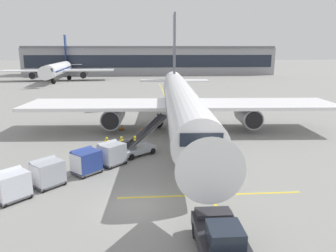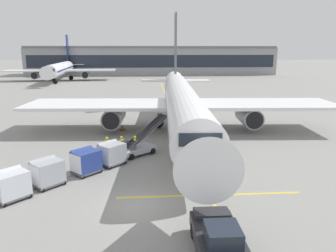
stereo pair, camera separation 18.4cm
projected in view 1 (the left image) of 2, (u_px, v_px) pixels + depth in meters
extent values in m
plane|color=gray|center=(136.00, 206.00, 19.18)|extent=(600.00, 600.00, 0.00)
cylinder|color=white|center=(181.00, 101.00, 36.07)|extent=(5.41, 36.24, 3.60)
cube|color=slate|center=(181.00, 101.00, 36.07)|extent=(5.38, 34.80, 0.43)
cone|color=white|center=(205.00, 159.00, 16.76)|extent=(3.60, 3.77, 3.42)
cone|color=white|center=(174.00, 81.00, 56.36)|extent=(3.35, 5.91, 3.06)
cube|color=white|center=(101.00, 105.00, 36.86)|extent=(17.49, 8.07, 0.36)
cylinder|color=#93969E|center=(113.00, 117.00, 36.49)|extent=(2.47, 4.80, 2.23)
cylinder|color=black|center=(110.00, 121.00, 34.16)|extent=(1.90, 0.22, 1.90)
cube|color=white|center=(260.00, 104.00, 37.28)|extent=(17.49, 8.07, 0.36)
cylinder|color=#93969E|center=(248.00, 116.00, 36.84)|extent=(2.47, 4.80, 2.23)
cylinder|color=black|center=(254.00, 120.00, 34.51)|extent=(1.90, 0.22, 1.90)
cube|color=slate|center=(174.00, 47.00, 53.60)|extent=(0.50, 4.34, 10.83)
cube|color=white|center=(174.00, 80.00, 54.62)|extent=(11.79, 3.47, 0.20)
cube|color=#1E2633|center=(200.00, 136.00, 19.09)|extent=(2.60, 1.75, 0.79)
cylinder|color=#47474C|center=(189.00, 149.00, 26.08)|extent=(0.22, 0.22, 1.09)
sphere|color=black|center=(189.00, 156.00, 26.20)|extent=(1.34, 1.34, 1.34)
cylinder|color=#47474C|center=(158.00, 118.00, 38.30)|extent=(0.22, 0.22, 1.09)
sphere|color=black|center=(158.00, 122.00, 38.43)|extent=(1.34, 1.34, 1.34)
cylinder|color=#47474C|center=(202.00, 118.00, 38.43)|extent=(0.22, 0.22, 1.09)
sphere|color=black|center=(202.00, 122.00, 38.55)|extent=(1.34, 1.34, 1.34)
cube|color=#A3A8B2|center=(137.00, 150.00, 28.37)|extent=(3.65, 3.38, 0.44)
cube|color=black|center=(126.00, 145.00, 27.87)|extent=(0.82, 0.81, 0.70)
cylinder|color=#333338|center=(132.00, 143.00, 28.31)|extent=(0.08, 0.08, 0.80)
cube|color=#A3A8B2|center=(146.00, 132.00, 28.77)|extent=(4.20, 3.64, 2.57)
cube|color=black|center=(146.00, 131.00, 28.75)|extent=(4.00, 3.43, 2.42)
cube|color=#333338|center=(149.00, 132.00, 28.43)|extent=(3.63, 2.95, 2.59)
cube|color=#333338|center=(143.00, 130.00, 29.06)|extent=(3.63, 2.95, 2.59)
cylinder|color=black|center=(152.00, 151.00, 28.69)|extent=(0.56, 0.51, 0.56)
cylinder|color=black|center=(142.00, 148.00, 29.73)|extent=(0.56, 0.51, 0.56)
cylinder|color=black|center=(131.00, 157.00, 27.11)|extent=(0.56, 0.51, 0.56)
cylinder|color=black|center=(121.00, 153.00, 28.15)|extent=(0.56, 0.51, 0.56)
cube|color=#515156|center=(112.00, 162.00, 26.01)|extent=(2.54, 2.55, 0.12)
cylinder|color=#4C4C51|center=(99.00, 167.00, 25.00)|extent=(0.53, 0.55, 0.07)
cube|color=#9EA3AD|center=(112.00, 153.00, 25.83)|extent=(2.40, 2.41, 1.50)
cube|color=#9EA3AD|center=(108.00, 146.00, 25.96)|extent=(1.87, 1.91, 0.74)
cube|color=silver|center=(103.00, 156.00, 25.10)|extent=(1.06, 1.02, 1.38)
sphere|color=black|center=(99.00, 164.00, 25.85)|extent=(0.30, 0.30, 0.30)
sphere|color=black|center=(110.00, 168.00, 25.01)|extent=(0.30, 0.30, 0.30)
sphere|color=black|center=(114.00, 159.00, 27.05)|extent=(0.30, 0.30, 0.30)
sphere|color=black|center=(125.00, 162.00, 26.21)|extent=(0.30, 0.30, 0.30)
cube|color=#515156|center=(87.00, 171.00, 24.17)|extent=(2.54, 2.55, 0.12)
cylinder|color=#4C4C51|center=(72.00, 176.00, 23.16)|extent=(0.53, 0.55, 0.07)
cube|color=navy|center=(86.00, 161.00, 23.98)|extent=(2.40, 2.41, 1.50)
cube|color=navy|center=(83.00, 153.00, 24.12)|extent=(1.87, 1.91, 0.74)
cube|color=silver|center=(75.00, 164.00, 23.26)|extent=(1.06, 1.02, 1.38)
sphere|color=black|center=(73.00, 172.00, 24.01)|extent=(0.30, 0.30, 0.30)
sphere|color=black|center=(84.00, 177.00, 23.16)|extent=(0.30, 0.30, 0.30)
sphere|color=black|center=(90.00, 167.00, 25.21)|extent=(0.30, 0.30, 0.30)
sphere|color=black|center=(101.00, 171.00, 24.36)|extent=(0.30, 0.30, 0.30)
cube|color=#515156|center=(49.00, 183.00, 21.94)|extent=(2.54, 2.55, 0.12)
cylinder|color=#4C4C51|center=(30.00, 190.00, 20.93)|extent=(0.53, 0.55, 0.07)
cube|color=#9EA3AD|center=(48.00, 172.00, 21.75)|extent=(2.40, 2.41, 1.50)
cube|color=#9EA3AD|center=(44.00, 164.00, 21.88)|extent=(1.87, 1.91, 0.74)
cube|color=silver|center=(34.00, 176.00, 21.03)|extent=(1.06, 1.02, 1.38)
sphere|color=black|center=(33.00, 185.00, 21.77)|extent=(0.30, 0.30, 0.30)
sphere|color=black|center=(43.00, 190.00, 20.93)|extent=(0.30, 0.30, 0.30)
sphere|color=black|center=(54.00, 178.00, 22.97)|extent=(0.30, 0.30, 0.30)
sphere|color=black|center=(65.00, 183.00, 22.13)|extent=(0.30, 0.30, 0.30)
cube|color=#515156|center=(13.00, 196.00, 19.94)|extent=(2.54, 2.55, 0.12)
cube|color=silver|center=(12.00, 184.00, 19.75)|extent=(2.40, 2.41, 1.50)
cube|color=silver|center=(8.00, 175.00, 19.88)|extent=(1.87, 1.91, 0.74)
sphere|color=black|center=(5.00, 205.00, 18.93)|extent=(0.30, 0.30, 0.30)
sphere|color=black|center=(21.00, 190.00, 20.97)|extent=(0.30, 0.30, 0.30)
sphere|color=black|center=(31.00, 196.00, 20.13)|extent=(0.30, 0.30, 0.30)
cube|color=#232328|center=(220.00, 240.00, 14.52)|extent=(2.13, 4.41, 0.70)
cube|color=#1E2633|center=(225.00, 235.00, 13.60)|extent=(1.48, 1.55, 0.80)
cube|color=#28282D|center=(213.00, 213.00, 16.01)|extent=(1.79, 0.98, 0.24)
cylinder|color=black|center=(232.00, 229.00, 15.97)|extent=(0.28, 0.76, 0.76)
cylinder|color=black|center=(196.00, 231.00, 15.85)|extent=(0.28, 0.76, 0.76)
cylinder|color=#514C42|center=(135.00, 150.00, 28.60)|extent=(0.15, 0.15, 0.86)
cylinder|color=#514C42|center=(135.00, 150.00, 28.43)|extent=(0.15, 0.15, 0.86)
cube|color=yellow|center=(135.00, 142.00, 28.35)|extent=(0.29, 0.41, 0.58)
cube|color=white|center=(136.00, 142.00, 28.37)|extent=(0.06, 0.34, 0.08)
sphere|color=tan|center=(135.00, 138.00, 28.26)|extent=(0.21, 0.21, 0.21)
sphere|color=yellow|center=(135.00, 137.00, 28.24)|extent=(0.23, 0.23, 0.23)
cylinder|color=yellow|center=(135.00, 142.00, 28.59)|extent=(0.09, 0.09, 0.56)
cylinder|color=yellow|center=(135.00, 144.00, 28.13)|extent=(0.09, 0.09, 0.56)
cylinder|color=#333847|center=(106.00, 151.00, 28.12)|extent=(0.15, 0.15, 0.86)
cylinder|color=#333847|center=(108.00, 151.00, 28.11)|extent=(0.15, 0.15, 0.86)
cube|color=yellow|center=(107.00, 144.00, 27.95)|extent=(0.41, 0.29, 0.58)
cube|color=white|center=(107.00, 143.00, 28.07)|extent=(0.34, 0.06, 0.08)
sphere|color=#9E7051|center=(107.00, 139.00, 27.86)|extent=(0.21, 0.21, 0.21)
sphere|color=yellow|center=(107.00, 138.00, 27.84)|extent=(0.23, 0.23, 0.23)
cylinder|color=yellow|center=(104.00, 144.00, 27.98)|extent=(0.09, 0.09, 0.56)
cylinder|color=yellow|center=(110.00, 144.00, 27.95)|extent=(0.09, 0.09, 0.56)
cylinder|color=black|center=(121.00, 151.00, 28.27)|extent=(0.15, 0.15, 0.86)
cylinder|color=black|center=(122.00, 150.00, 28.43)|extent=(0.15, 0.15, 0.86)
cube|color=yellow|center=(121.00, 143.00, 28.18)|extent=(0.36, 0.44, 0.58)
cube|color=white|center=(120.00, 143.00, 28.22)|extent=(0.14, 0.32, 0.08)
sphere|color=#9E7051|center=(121.00, 138.00, 28.09)|extent=(0.21, 0.21, 0.21)
sphere|color=yellow|center=(121.00, 138.00, 28.07)|extent=(0.23, 0.23, 0.23)
cylinder|color=yellow|center=(120.00, 144.00, 27.97)|extent=(0.09, 0.09, 0.56)
cylinder|color=yellow|center=(123.00, 143.00, 28.42)|extent=(0.09, 0.09, 0.56)
cube|color=black|center=(122.00, 130.00, 37.47)|extent=(0.56, 0.56, 0.05)
cone|color=orange|center=(122.00, 127.00, 37.40)|extent=(0.45, 0.45, 0.59)
cylinder|color=white|center=(122.00, 127.00, 37.39)|extent=(0.25, 0.25, 0.07)
cube|color=black|center=(142.00, 133.00, 36.05)|extent=(0.68, 0.68, 0.05)
cone|color=orange|center=(142.00, 130.00, 35.96)|extent=(0.54, 0.54, 0.71)
cylinder|color=white|center=(142.00, 129.00, 35.96)|extent=(0.30, 0.30, 0.09)
cube|color=yellow|center=(181.00, 131.00, 36.89)|extent=(0.20, 110.00, 0.01)
cube|color=yellow|center=(210.00, 195.00, 20.60)|extent=(12.00, 0.20, 0.01)
cube|color=#939399|center=(151.00, 61.00, 124.74)|extent=(93.70, 16.35, 10.01)
cube|color=#1E2633|center=(151.00, 61.00, 116.70)|extent=(90.89, 0.10, 4.51)
cube|color=slate|center=(150.00, 47.00, 121.92)|extent=(92.77, 13.90, 0.70)
cylinder|color=white|center=(59.00, 69.00, 97.43)|extent=(6.76, 33.87, 3.65)
cube|color=navy|center=(59.00, 69.00, 97.43)|extent=(6.67, 32.54, 0.44)
cone|color=white|center=(46.00, 73.00, 79.52)|extent=(3.79, 3.96, 3.47)
cone|color=white|center=(67.00, 65.00, 116.32)|extent=(3.63, 6.10, 3.10)
cube|color=white|center=(29.00, 71.00, 96.96)|extent=(16.55, 8.19, 0.36)
cylinder|color=#93969E|center=(34.00, 75.00, 96.83)|extent=(2.66, 4.57, 2.26)
cylinder|color=black|center=(32.00, 76.00, 94.68)|extent=(1.93, 0.30, 1.92)
cube|color=white|center=(88.00, 70.00, 99.77)|extent=(16.55, 8.19, 0.36)
cylinder|color=#93969E|center=(84.00, 75.00, 99.22)|extent=(2.66, 4.57, 2.26)
cylinder|color=black|center=(83.00, 75.00, 97.07)|extent=(1.93, 0.30, 1.92)
cube|color=navy|center=(66.00, 50.00, 113.65)|extent=(0.65, 4.05, 10.10)
cube|color=white|center=(67.00, 64.00, 114.58)|extent=(11.08, 3.69, 0.20)
cube|color=#1E2633|center=(48.00, 70.00, 81.85)|extent=(2.70, 1.87, 0.80)
cylinder|color=#47474C|center=(53.00, 79.00, 88.29)|extent=(0.22, 0.22, 1.14)
sphere|color=black|center=(53.00, 82.00, 88.43)|extent=(1.40, 1.40, 1.40)
cylinder|color=#47474C|center=(51.00, 76.00, 99.16)|extent=(0.22, 0.22, 1.14)
sphere|color=black|center=(51.00, 78.00, 99.29)|extent=(1.40, 1.40, 1.40)
cylinder|color=#47474C|center=(69.00, 76.00, 100.04)|extent=(0.22, 0.22, 1.14)
sphere|color=black|center=(69.00, 78.00, 100.17)|extent=(1.40, 1.40, 1.40)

